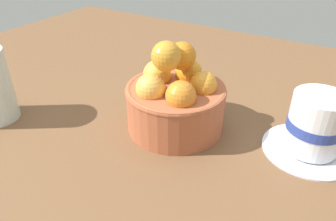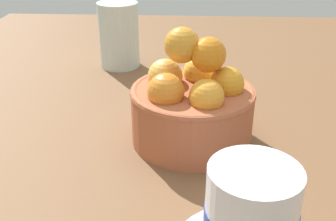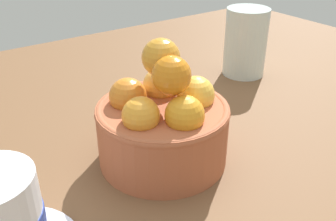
# 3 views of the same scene
# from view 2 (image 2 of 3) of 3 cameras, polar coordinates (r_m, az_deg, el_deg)

# --- Properties ---
(ground_plane) EXTENTS (1.31, 1.00, 0.05)m
(ground_plane) POSITION_cam_2_polar(r_m,az_deg,el_deg) (0.53, 3.18, -6.27)
(ground_plane) COLOR brown
(terracotta_bowl) EXTENTS (0.15, 0.15, 0.14)m
(terracotta_bowl) POSITION_cam_2_polar(r_m,az_deg,el_deg) (0.50, 3.37, 0.95)
(terracotta_bowl) COLOR #AD5938
(terracotta_bowl) RESTS_ON ground_plane
(coffee_cup) EXTENTS (0.13, 0.13, 0.09)m
(coffee_cup) POSITION_cam_2_polar(r_m,az_deg,el_deg) (0.34, 11.35, -14.75)
(coffee_cup) COLOR silver
(coffee_cup) RESTS_ON ground_plane
(water_glass) EXTENTS (0.07, 0.07, 0.12)m
(water_glass) POSITION_cam_2_polar(r_m,az_deg,el_deg) (0.75, -6.86, 10.38)
(water_glass) COLOR silver
(water_glass) RESTS_ON ground_plane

